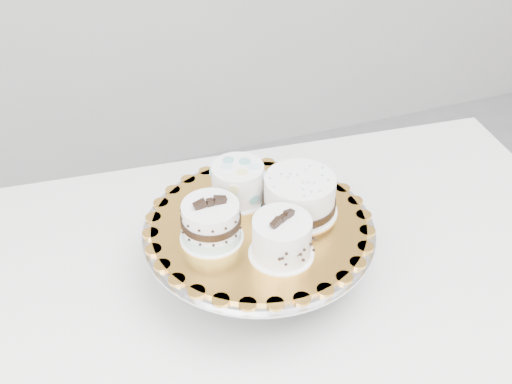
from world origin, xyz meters
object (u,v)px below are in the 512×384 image
object	(u,v)px
table	(289,306)
cake_stand	(259,240)
cake_board	(259,224)
cake_swirl	(282,239)
cake_dots	(238,182)
cake_banded	(211,223)
cake_ribbon	(300,196)

from	to	relation	value
table	cake_stand	world-z (taller)	cake_stand
cake_board	cake_swirl	world-z (taller)	cake_swirl
cake_board	cake_dots	bearing A→B (deg)	97.26
cake_board	cake_dots	size ratio (longest dim) A/B	3.07
cake_banded	table	bearing A→B (deg)	-8.90
cake_dots	cake_ribbon	distance (m)	0.11
cake_stand	cake_banded	size ratio (longest dim) A/B	3.76
cake_stand	cake_dots	size ratio (longest dim) A/B	3.33
cake_ribbon	cake_dots	bearing A→B (deg)	165.35
cake_board	table	bearing A→B (deg)	-26.94
cake_board	cake_dots	distance (m)	0.09
cake_dots	cake_ribbon	xyz separation A→B (m)	(0.09, -0.07, -0.00)
cake_banded	cake_ribbon	bearing A→B (deg)	3.82
cake_stand	cake_ribbon	distance (m)	0.10
cake_stand	cake_board	bearing A→B (deg)	-63.43
table	cake_stand	size ratio (longest dim) A/B	3.19
table	cake_dots	size ratio (longest dim) A/B	10.64
cake_board	cake_ribbon	bearing A→B (deg)	5.01
cake_banded	cake_ribbon	world-z (taller)	cake_banded
cake_ribbon	cake_stand	bearing A→B (deg)	-150.18
table	cake_dots	bearing A→B (deg)	125.56
cake_board	cake_swirl	xyz separation A→B (m)	(0.01, -0.08, 0.03)
table	cake_ribbon	size ratio (longest dim) A/B	7.88
table	cake_banded	bearing A→B (deg)	177.61
table	cake_ribbon	bearing A→B (deg)	56.61
table	cake_board	xyz separation A→B (m)	(-0.05, 0.03, 0.19)
cake_swirl	cake_dots	distance (m)	0.16
cake_swirl	cake_banded	size ratio (longest dim) A/B	1.19
cake_swirl	cake_board	bearing A→B (deg)	67.39
cake_stand	cake_banded	distance (m)	0.11
cake_swirl	cake_banded	world-z (taller)	cake_banded
cake_ribbon	cake_board	bearing A→B (deg)	-150.18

